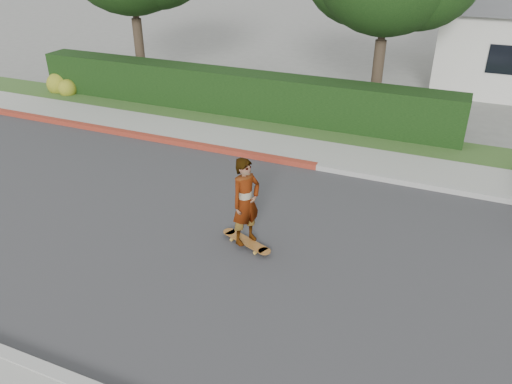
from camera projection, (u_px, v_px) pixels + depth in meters
ground at (213, 239)px, 10.35m from camera, size 120.00×120.00×0.00m
road at (213, 239)px, 10.35m from camera, size 60.00×8.00×0.01m
curb_near at (77, 384)px, 6.99m from camera, size 60.00×0.20×0.15m
curb_far at (282, 161)px, 13.64m from camera, size 60.00×0.20×0.15m
curb_red_section at (130, 134)px, 15.37m from camera, size 12.00×0.21×0.15m
sidewalk_far at (293, 149)px, 14.38m from camera, size 60.00×1.60×0.12m
planting_strip at (310, 131)px, 15.68m from camera, size 60.00×1.60×0.10m
hedge at (231, 93)px, 16.87m from camera, size 15.00×1.00×1.50m
flowering_shrub at (62, 86)px, 19.12m from camera, size 1.40×1.00×0.90m
skateboard at (246, 241)px, 10.08m from camera, size 1.26×0.69×0.12m
skateboarder at (246, 202)px, 9.65m from camera, size 0.67×0.78×1.81m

